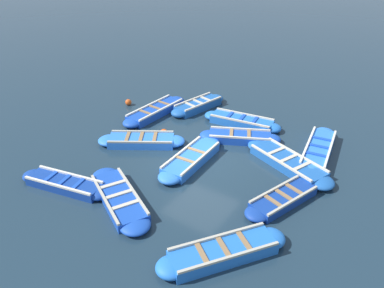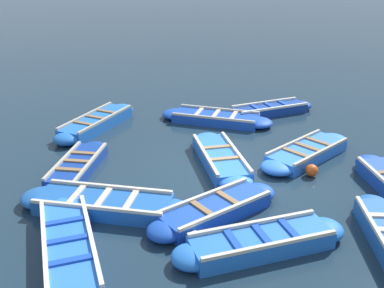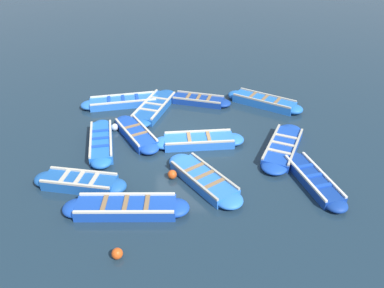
{
  "view_description": "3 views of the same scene",
  "coord_description": "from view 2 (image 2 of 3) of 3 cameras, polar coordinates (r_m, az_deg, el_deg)",
  "views": [
    {
      "loc": [
        10.28,
        6.64,
        7.71
      ],
      "look_at": [
        0.16,
        -0.35,
        0.54
      ],
      "focal_mm": 35.0,
      "sensor_mm": 36.0,
      "label": 1
    },
    {
      "loc": [
        -10.06,
        2.52,
        5.29
      ],
      "look_at": [
        0.94,
        0.62,
        0.5
      ],
      "focal_mm": 42.0,
      "sensor_mm": 36.0,
      "label": 2
    },
    {
      "loc": [
        -0.34,
        -12.63,
        7.93
      ],
      "look_at": [
        0.27,
        -0.77,
        0.46
      ],
      "focal_mm": 35.0,
      "sensor_mm": 36.0,
      "label": 3
    }
  ],
  "objects": [
    {
      "name": "boat_bow_out",
      "position": [
        10.17,
        -11.13,
        -7.48
      ],
      "size": [
        2.25,
        4.0,
        0.39
      ],
      "color": "#1E59AD",
      "rests_on": "ground"
    },
    {
      "name": "boat_far_corner",
      "position": [
        12.85,
        14.39,
        -1.06
      ],
      "size": [
        2.69,
        3.45,
        0.38
      ],
      "color": "blue",
      "rests_on": "ground"
    },
    {
      "name": "boat_inner_gap",
      "position": [
        12.09,
        3.62,
        -1.87
      ],
      "size": [
        3.64,
        1.05,
        0.4
      ],
      "color": "blue",
      "rests_on": "ground"
    },
    {
      "name": "boat_mid_row",
      "position": [
        14.89,
        -12.04,
        2.65
      ],
      "size": [
        3.53,
        2.79,
        0.43
      ],
      "color": "blue",
      "rests_on": "ground"
    },
    {
      "name": "ground_plane",
      "position": [
        11.64,
        3.79,
        -3.86
      ],
      "size": [
        120.0,
        120.0,
        0.0
      ],
      "primitive_type": "plane",
      "color": "#1C303F"
    },
    {
      "name": "boat_broadside",
      "position": [
        9.78,
        2.95,
        -8.38
      ],
      "size": [
        2.22,
        3.33,
        0.4
      ],
      "color": "#1947B7",
      "rests_on": "ground"
    },
    {
      "name": "boat_drifting",
      "position": [
        12.08,
        -14.33,
        -2.75
      ],
      "size": [
        3.25,
        1.72,
        0.35
      ],
      "color": "navy",
      "rests_on": "ground"
    },
    {
      "name": "boat_tucked",
      "position": [
        16.12,
        9.82,
        4.3
      ],
      "size": [
        1.47,
        3.5,
        0.37
      ],
      "color": "navy",
      "rests_on": "ground"
    },
    {
      "name": "buoy_white_drifting",
      "position": [
        8.92,
        0.4,
        -11.91
      ],
      "size": [
        0.31,
        0.31,
        0.31
      ],
      "primitive_type": "sphere",
      "color": "silver",
      "rests_on": "ground"
    },
    {
      "name": "boat_centre",
      "position": [
        15.11,
        3.06,
        3.31
      ],
      "size": [
        2.55,
        3.8,
        0.36
      ],
      "color": "#1947B7",
      "rests_on": "ground"
    },
    {
      "name": "boat_alongside",
      "position": [
        8.87,
        8.77,
        -12.25
      ],
      "size": [
        1.29,
        3.64,
        0.42
      ],
      "color": "blue",
      "rests_on": "ground"
    },
    {
      "name": "boat_near_quay",
      "position": [
        8.97,
        -15.39,
        -12.51
      ],
      "size": [
        4.05,
        1.46,
        0.4
      ],
      "color": "blue",
      "rests_on": "ground"
    },
    {
      "name": "buoy_yellow_far",
      "position": [
        11.85,
        14.96,
        -3.26
      ],
      "size": [
        0.32,
        0.32,
        0.32
      ],
      "primitive_type": "sphere",
      "color": "#E05119",
      "rests_on": "ground"
    }
  ]
}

